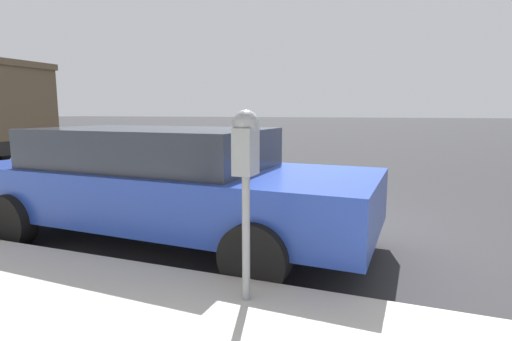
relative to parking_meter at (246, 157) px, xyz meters
The scene contains 3 objects.
ground_plane 2.86m from the parking_meter, ahead, with size 220.00×220.00×0.00m, color #2B2B2D.
parking_meter is the anchor object (origin of this frame).
car_blue 2.27m from the parking_meter, 49.14° to the left, with size 2.20×5.04×1.39m.
Camera 1 is at (-5.20, -1.34, 1.58)m, focal length 28.00 mm.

